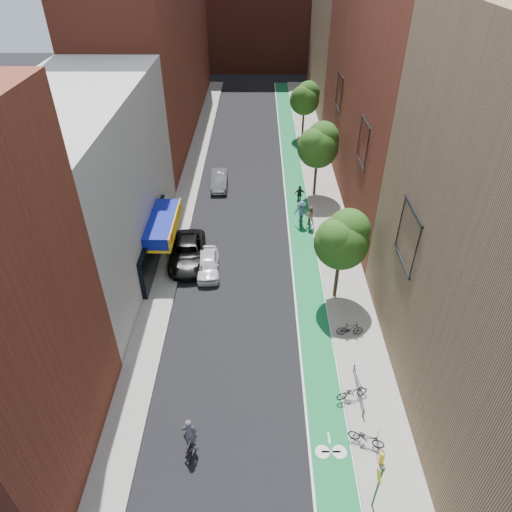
{
  "coord_description": "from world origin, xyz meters",
  "views": [
    {
      "loc": [
        0.55,
        -12.84,
        20.08
      ],
      "look_at": [
        0.4,
        12.52,
        1.5
      ],
      "focal_mm": 32.0,
      "sensor_mm": 36.0,
      "label": 1
    }
  ],
  "objects_px": {
    "cyclist_lead": "(190,440)",
    "fire_hydrant": "(382,458)",
    "parked_car_black": "(187,253)",
    "cyclist_lane_mid": "(299,199)",
    "parked_car_silver": "(219,180)",
    "cyclist_lane_far": "(301,214)",
    "cyclist_lane_near": "(310,219)",
    "parked_car_white": "(208,264)"
  },
  "relations": [
    {
      "from": "parked_car_white",
      "to": "cyclist_lane_mid",
      "type": "bearing_deg",
      "value": 47.64
    },
    {
      "from": "cyclist_lead",
      "to": "fire_hydrant",
      "type": "distance_m",
      "value": 8.77
    },
    {
      "from": "parked_car_silver",
      "to": "cyclist_lead",
      "type": "bearing_deg",
      "value": -90.84
    },
    {
      "from": "parked_car_silver",
      "to": "parked_car_white",
      "type": "bearing_deg",
      "value": -91.47
    },
    {
      "from": "parked_car_white",
      "to": "cyclist_lane_mid",
      "type": "xyz_separation_m",
      "value": [
        7.11,
        9.33,
        0.06
      ]
    },
    {
      "from": "cyclist_lane_mid",
      "to": "cyclist_lane_far",
      "type": "xyz_separation_m",
      "value": [
        -0.08,
        -3.06,
        0.25
      ]
    },
    {
      "from": "parked_car_silver",
      "to": "cyclist_lane_near",
      "type": "relative_size",
      "value": 2.11
    },
    {
      "from": "parked_car_silver",
      "to": "cyclist_lead",
      "type": "relative_size",
      "value": 1.92
    },
    {
      "from": "cyclist_lead",
      "to": "fire_hydrant",
      "type": "relative_size",
      "value": 3.02
    },
    {
      "from": "parked_car_black",
      "to": "cyclist_lane_near",
      "type": "relative_size",
      "value": 2.82
    },
    {
      "from": "parked_car_white",
      "to": "cyclist_lane_near",
      "type": "distance_m",
      "value": 9.66
    },
    {
      "from": "cyclist_lane_near",
      "to": "parked_car_white",
      "type": "bearing_deg",
      "value": 45.38
    },
    {
      "from": "parked_car_white",
      "to": "cyclist_lane_far",
      "type": "relative_size",
      "value": 1.81
    },
    {
      "from": "cyclist_lane_mid",
      "to": "cyclist_lead",
      "type": "bearing_deg",
      "value": 69.76
    },
    {
      "from": "cyclist_lane_near",
      "to": "fire_hydrant",
      "type": "height_order",
      "value": "cyclist_lane_near"
    },
    {
      "from": "parked_car_black",
      "to": "fire_hydrant",
      "type": "xyz_separation_m",
      "value": [
        10.77,
        -15.49,
        -0.24
      ]
    },
    {
      "from": "parked_car_black",
      "to": "cyclist_lead",
      "type": "bearing_deg",
      "value": -87.37
    },
    {
      "from": "parked_car_black",
      "to": "cyclist_lane_far",
      "type": "distance_m",
      "value": 10.01
    },
    {
      "from": "cyclist_lead",
      "to": "cyclist_lane_near",
      "type": "bearing_deg",
      "value": -111.88
    },
    {
      "from": "parked_car_black",
      "to": "cyclist_lane_far",
      "type": "xyz_separation_m",
      "value": [
        8.63,
        5.07,
        0.21
      ]
    },
    {
      "from": "cyclist_lead",
      "to": "fire_hydrant",
      "type": "xyz_separation_m",
      "value": [
        8.75,
        -0.68,
        -0.2
      ]
    },
    {
      "from": "cyclist_lane_mid",
      "to": "cyclist_lane_far",
      "type": "relative_size",
      "value": 0.9
    },
    {
      "from": "cyclist_lead",
      "to": "parked_car_white",
      "type": "bearing_deg",
      "value": -89.57
    },
    {
      "from": "parked_car_white",
      "to": "fire_hydrant",
      "type": "xyz_separation_m",
      "value": [
        9.17,
        -14.29,
        -0.13
      ]
    },
    {
      "from": "parked_car_silver",
      "to": "cyclist_lane_far",
      "type": "bearing_deg",
      "value": -44.86
    },
    {
      "from": "cyclist_lead",
      "to": "cyclist_lane_near",
      "type": "height_order",
      "value": "cyclist_lead"
    },
    {
      "from": "parked_car_black",
      "to": "parked_car_silver",
      "type": "xyz_separation_m",
      "value": [
        1.47,
        11.7,
        -0.09
      ]
    },
    {
      "from": "fire_hydrant",
      "to": "cyclist_lane_far",
      "type": "bearing_deg",
      "value": 95.96
    },
    {
      "from": "cyclist_lead",
      "to": "cyclist_lane_mid",
      "type": "xyz_separation_m",
      "value": [
        6.68,
        22.94,
        -0.01
      ]
    },
    {
      "from": "parked_car_white",
      "to": "parked_car_black",
      "type": "bearing_deg",
      "value": 138.08
    },
    {
      "from": "cyclist_lead",
      "to": "cyclist_lane_near",
      "type": "distance_m",
      "value": 20.76
    },
    {
      "from": "parked_car_silver",
      "to": "cyclist_lane_far",
      "type": "xyz_separation_m",
      "value": [
        7.15,
        -6.63,
        0.29
      ]
    },
    {
      "from": "parked_car_silver",
      "to": "cyclist_lane_near",
      "type": "xyz_separation_m",
      "value": [
        7.83,
        -7.07,
        0.15
      ]
    },
    {
      "from": "parked_car_black",
      "to": "cyclist_lane_far",
      "type": "bearing_deg",
      "value": 25.28
    },
    {
      "from": "parked_car_silver",
      "to": "cyclist_lane_mid",
      "type": "xyz_separation_m",
      "value": [
        7.23,
        -3.57,
        0.04
      ]
    },
    {
      "from": "cyclist_lane_far",
      "to": "fire_hydrant",
      "type": "relative_size",
      "value": 2.99
    },
    {
      "from": "parked_car_silver",
      "to": "parked_car_black",
      "type": "bearing_deg",
      "value": -99.21
    },
    {
      "from": "parked_car_black",
      "to": "cyclist_lane_mid",
      "type": "relative_size",
      "value": 2.88
    },
    {
      "from": "parked_car_black",
      "to": "parked_car_silver",
      "type": "relative_size",
      "value": 1.34
    },
    {
      "from": "parked_car_silver",
      "to": "cyclist_lane_mid",
      "type": "height_order",
      "value": "cyclist_lane_mid"
    },
    {
      "from": "parked_car_white",
      "to": "cyclist_lane_far",
      "type": "bearing_deg",
      "value": 36.66
    },
    {
      "from": "cyclist_lane_mid",
      "to": "fire_hydrant",
      "type": "xyz_separation_m",
      "value": [
        2.06,
        -23.62,
        -0.19
      ]
    }
  ]
}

